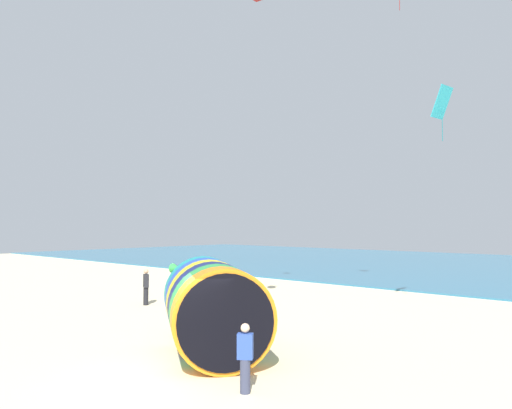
# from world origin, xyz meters

# --- Properties ---
(ground_plane) EXTENTS (120.00, 120.00, 0.00)m
(ground_plane) POSITION_xyz_m (0.00, 0.00, 0.00)
(ground_plane) COLOR beige
(giant_inflatable_tube) EXTENTS (6.01, 5.35, 2.74)m
(giant_inflatable_tube) POSITION_xyz_m (-1.12, 2.46, 1.37)
(giant_inflatable_tube) COLOR teal
(giant_inflatable_tube) RESTS_ON ground
(kite_handler) EXTENTS (0.42, 0.39, 1.59)m
(kite_handler) POSITION_xyz_m (2.28, 0.39, 0.81)
(kite_handler) COLOR #383D56
(kite_handler) RESTS_ON ground
(kite_cyan_diamond) EXTENTS (0.66, 1.02, 2.32)m
(kite_cyan_diamond) POSITION_xyz_m (1.90, 12.91, 9.09)
(kite_cyan_diamond) COLOR #2DB2C6
(bystander_near_water) EXTENTS (0.42, 0.35, 1.74)m
(bystander_near_water) POSITION_xyz_m (-9.98, 6.22, 0.89)
(bystander_near_water) COLOR black
(bystander_near_water) RESTS_ON ground
(bystander_mid_beach) EXTENTS (0.42, 0.38, 1.67)m
(bystander_mid_beach) POSITION_xyz_m (-6.09, 7.28, 0.85)
(bystander_mid_beach) COLOR #383D56
(bystander_mid_beach) RESTS_ON ground
(beach_flag) EXTENTS (0.47, 0.36, 2.43)m
(beach_flag) POSITION_xyz_m (-4.42, 3.65, 2.16)
(beach_flag) COLOR silver
(beach_flag) RESTS_ON ground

